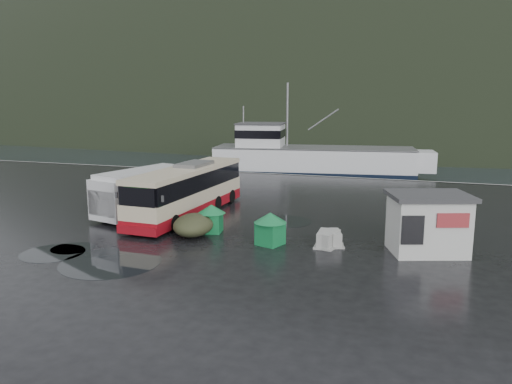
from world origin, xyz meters
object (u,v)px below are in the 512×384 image
(jersey_barrier_c, at_px, (323,246))
(jersey_barrier_b, at_px, (335,245))
(white_van, at_px, (144,214))
(waste_bin_left, at_px, (270,244))
(waste_bin_right, at_px, (212,232))
(ticket_kiosk, at_px, (426,252))
(dome_tent, at_px, (194,235))
(coach_bus, at_px, (188,215))
(jersey_barrier_a, at_px, (330,247))
(fishing_trawler, at_px, (313,164))

(jersey_barrier_c, bearing_deg, jersey_barrier_b, 32.08)
(white_van, bearing_deg, waste_bin_left, -8.78)
(white_van, height_order, waste_bin_right, white_van)
(waste_bin_right, height_order, ticket_kiosk, ticket_kiosk)
(waste_bin_left, relative_size, dome_tent, 0.56)
(coach_bus, relative_size, white_van, 1.67)
(jersey_barrier_b, bearing_deg, waste_bin_left, -163.53)
(ticket_kiosk, height_order, jersey_barrier_a, ticket_kiosk)
(ticket_kiosk, relative_size, jersey_barrier_b, 2.54)
(ticket_kiosk, bearing_deg, waste_bin_left, 169.34)
(waste_bin_left, height_order, ticket_kiosk, ticket_kiosk)
(ticket_kiosk, bearing_deg, jersey_barrier_a, 167.87)
(waste_bin_left, relative_size, fishing_trawler, 0.06)
(waste_bin_right, distance_m, ticket_kiosk, 10.94)
(white_van, distance_m, waste_bin_left, 9.98)
(waste_bin_right, bearing_deg, waste_bin_left, -18.59)
(waste_bin_left, distance_m, dome_tent, 4.30)
(waste_bin_left, xyz_separation_m, jersey_barrier_b, (3.07, 0.91, 0.00))
(white_van, xyz_separation_m, waste_bin_right, (5.62, -2.51, 0.00))
(waste_bin_right, height_order, dome_tent, waste_bin_right)
(dome_tent, height_order, jersey_barrier_b, dome_tent)
(waste_bin_right, xyz_separation_m, jersey_barrier_a, (6.51, -0.71, 0.00))
(white_van, height_order, dome_tent, white_van)
(ticket_kiosk, xyz_separation_m, jersey_barrier_b, (-4.22, -0.10, 0.00))
(coach_bus, distance_m, white_van, 2.78)
(waste_bin_right, relative_size, ticket_kiosk, 0.42)
(jersey_barrier_c, relative_size, fishing_trawler, 0.06)
(ticket_kiosk, relative_size, jersey_barrier_c, 2.42)
(dome_tent, relative_size, ticket_kiosk, 0.80)
(jersey_barrier_b, height_order, fishing_trawler, fishing_trawler)
(dome_tent, xyz_separation_m, jersey_barrier_a, (7.16, 0.18, 0.00))
(jersey_barrier_a, bearing_deg, coach_bus, 157.37)
(jersey_barrier_a, bearing_deg, white_van, 165.14)
(white_van, distance_m, jersey_barrier_a, 12.55)
(waste_bin_left, relative_size, jersey_barrier_b, 1.14)
(jersey_barrier_a, xyz_separation_m, fishing_trawler, (-6.93, 29.66, 0.00))
(waste_bin_left, xyz_separation_m, dome_tent, (-4.29, 0.34, 0.00))
(dome_tent, relative_size, jersey_barrier_a, 1.93)
(jersey_barrier_c, xyz_separation_m, fishing_trawler, (-6.58, 29.61, 0.00))
(jersey_barrier_a, bearing_deg, jersey_barrier_b, 63.57)
(ticket_kiosk, xyz_separation_m, jersey_barrier_a, (-4.42, -0.50, 0.00))
(jersey_barrier_b, bearing_deg, waste_bin_right, 177.31)
(waste_bin_left, bearing_deg, jersey_barrier_a, 10.12)
(ticket_kiosk, height_order, jersey_barrier_c, ticket_kiosk)
(ticket_kiosk, bearing_deg, white_van, 152.12)
(coach_bus, bearing_deg, fishing_trawler, 86.62)
(white_van, height_order, waste_bin_left, white_van)
(coach_bus, height_order, jersey_barrier_c, coach_bus)
(jersey_barrier_c, bearing_deg, fishing_trawler, 102.52)
(jersey_barrier_b, relative_size, jersey_barrier_c, 0.95)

